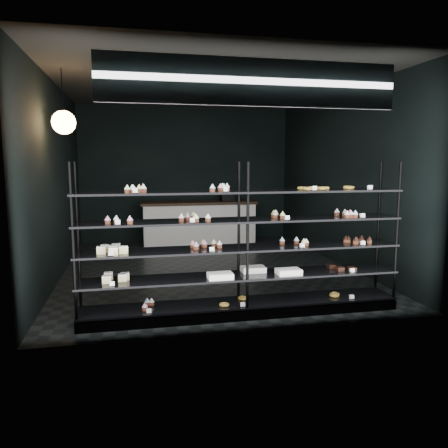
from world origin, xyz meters
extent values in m
cube|color=black|center=(0.00, 0.00, 0.01)|extent=(5.00, 6.00, 0.01)
cube|color=black|center=(0.00, 0.00, 3.20)|extent=(5.00, 6.00, 0.01)
cube|color=black|center=(0.00, 3.00, 1.60)|extent=(5.00, 0.01, 3.20)
cube|color=black|center=(0.00, -3.00, 1.60)|extent=(5.00, 0.01, 3.20)
cube|color=black|center=(-2.50, 0.00, 1.60)|extent=(0.01, 6.00, 3.20)
cube|color=black|center=(2.50, 0.00, 1.60)|extent=(0.01, 6.00, 3.20)
cube|color=black|center=(0.02, -2.45, 0.06)|extent=(4.00, 0.50, 0.12)
cylinder|color=black|center=(-1.95, -2.67, 0.99)|extent=(0.04, 0.04, 1.85)
cylinder|color=black|center=(-1.95, -2.23, 0.99)|extent=(0.04, 0.04, 1.85)
cylinder|color=black|center=(0.02, -2.67, 0.99)|extent=(0.04, 0.04, 1.85)
cylinder|color=black|center=(0.02, -2.23, 0.99)|extent=(0.04, 0.04, 1.85)
cylinder|color=black|center=(1.99, -2.67, 0.99)|extent=(0.04, 0.04, 1.85)
cylinder|color=black|center=(1.99, -2.23, 0.99)|extent=(0.04, 0.04, 1.85)
cube|color=black|center=(0.02, -2.45, 0.15)|extent=(4.00, 0.50, 0.03)
cube|color=black|center=(0.02, -2.45, 0.50)|extent=(4.00, 0.50, 0.02)
cube|color=black|center=(0.02, -2.45, 0.85)|extent=(4.00, 0.50, 0.02)
cube|color=black|center=(0.02, -2.45, 1.20)|extent=(4.00, 0.50, 0.02)
cube|color=black|center=(0.02, -2.45, 1.55)|extent=(4.00, 0.50, 0.02)
cube|color=white|center=(-1.21, -2.63, 1.59)|extent=(0.06, 0.04, 0.06)
cube|color=white|center=(-0.27, -2.63, 1.59)|extent=(0.06, 0.04, 0.06)
cube|color=white|center=(0.89, -2.63, 1.59)|extent=(0.05, 0.04, 0.06)
cube|color=white|center=(1.57, -2.63, 1.59)|extent=(0.06, 0.04, 0.06)
cube|color=white|center=(-1.51, -2.63, 1.24)|extent=(0.06, 0.04, 0.06)
cube|color=white|center=(-0.60, -2.63, 1.24)|extent=(0.05, 0.04, 0.06)
cube|color=white|center=(0.55, -2.63, 1.24)|extent=(0.05, 0.04, 0.06)
cube|color=white|center=(1.50, -2.63, 1.24)|extent=(0.06, 0.04, 0.06)
cube|color=white|center=(-1.54, -2.63, 0.89)|extent=(0.06, 0.04, 0.06)
cube|color=white|center=(-0.43, -2.63, 0.89)|extent=(0.06, 0.04, 0.06)
cube|color=white|center=(0.70, -2.63, 0.89)|extent=(0.05, 0.04, 0.06)
cube|color=white|center=(1.55, -2.63, 0.89)|extent=(0.06, 0.04, 0.06)
cube|color=white|center=(-1.56, -2.63, 0.54)|extent=(0.06, 0.04, 0.06)
cube|color=white|center=(1.37, -2.63, 0.54)|extent=(0.06, 0.04, 0.06)
cube|color=white|center=(-1.16, -2.63, 0.19)|extent=(0.06, 0.04, 0.06)
cube|color=white|center=(-0.03, -2.63, 0.19)|extent=(0.06, 0.04, 0.06)
cube|color=white|center=(1.41, -2.63, 0.19)|extent=(0.06, 0.04, 0.06)
cube|color=#0C183C|center=(0.00, -2.92, 2.75)|extent=(3.20, 0.04, 0.45)
cube|color=white|center=(0.00, -2.94, 2.75)|extent=(3.30, 0.02, 0.50)
cylinder|color=black|center=(-2.20, -1.06, 2.90)|extent=(0.01, 0.01, 0.57)
sphere|color=#FFA859|center=(-2.20, -1.06, 2.45)|extent=(0.33, 0.33, 0.33)
cube|color=silver|center=(0.22, 2.50, 0.46)|extent=(2.59, 0.60, 0.92)
cube|color=black|center=(0.22, 2.50, 0.95)|extent=(2.70, 0.65, 0.06)
cube|color=black|center=(0.91, 2.50, 1.10)|extent=(0.30, 0.30, 0.25)
camera|label=1|loc=(-1.29, -7.58, 1.91)|focal=35.00mm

